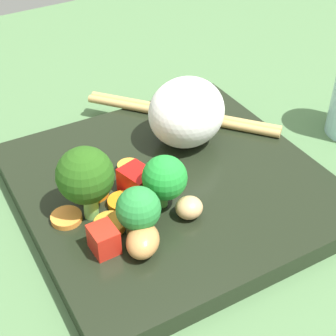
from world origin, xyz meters
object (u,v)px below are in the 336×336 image
at_px(rice_mound, 187,112).
at_px(broccoli_floret_0, 165,178).
at_px(carrot_slice_2, 110,224).
at_px(square_plate, 172,186).
at_px(chopstick_pair, 181,113).

xyz_separation_m(rice_mound, broccoli_floret_0, (-0.07, -0.07, -0.00)).
distance_m(rice_mound, carrot_slice_2, 0.15).
height_order(square_plate, rice_mound, rice_mound).
relative_size(broccoli_floret_0, carrot_slice_2, 1.90).
bearing_deg(broccoli_floret_0, chopstick_pair, 50.57).
bearing_deg(broccoli_floret_0, rice_mound, 45.32).
xyz_separation_m(square_plate, carrot_slice_2, (-0.08, -0.03, 0.01)).
distance_m(square_plate, broccoli_floret_0, 0.06).
distance_m(rice_mound, broccoli_floret_0, 0.11).
xyz_separation_m(rice_mound, chopstick_pair, (0.02, 0.04, -0.03)).
height_order(rice_mound, chopstick_pair, rice_mound).
xyz_separation_m(broccoli_floret_0, carrot_slice_2, (-0.05, 0.00, -0.03)).
bearing_deg(square_plate, carrot_slice_2, -160.60).
distance_m(rice_mound, chopstick_pair, 0.06).
relative_size(rice_mound, broccoli_floret_0, 1.63).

